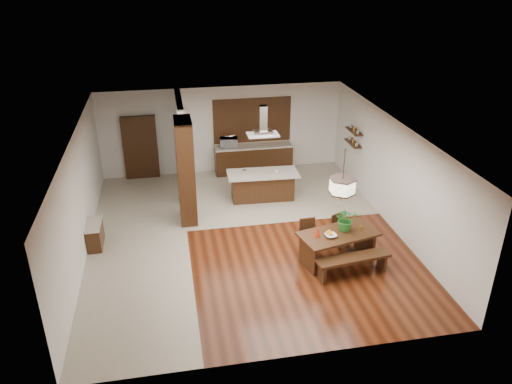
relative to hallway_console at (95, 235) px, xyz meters
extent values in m
plane|color=#3B180A|center=(3.81, -0.20, -0.32)|extent=(9.00, 9.00, 0.00)
cube|color=white|center=(3.81, -0.20, 2.58)|extent=(8.00, 9.00, 0.04)
cube|color=silver|center=(3.81, 4.30, 1.14)|extent=(8.00, 0.04, 2.90)
cube|color=silver|center=(3.81, -4.70, 1.14)|extent=(8.00, 0.04, 2.90)
cube|color=silver|center=(-0.19, -0.20, 1.14)|extent=(0.04, 9.00, 2.90)
cube|color=silver|center=(7.81, -0.20, 1.14)|extent=(0.04, 9.00, 2.90)
cube|color=#B5AB97|center=(1.06, -0.20, -0.31)|extent=(2.50, 9.00, 0.01)
cube|color=#B5AB97|center=(5.06, 2.30, -0.31)|extent=(5.50, 4.00, 0.01)
cube|color=#3F250F|center=(3.81, -0.20, 2.57)|extent=(8.00, 9.00, 0.02)
cube|color=black|center=(2.41, 1.00, 1.14)|extent=(0.45, 1.00, 2.90)
cube|color=silver|center=(2.41, 3.10, 1.14)|extent=(0.18, 2.40, 2.90)
cube|color=black|center=(0.00, 0.00, 0.00)|extent=(0.37, 0.88, 0.63)
cube|color=black|center=(1.11, 4.20, 0.74)|extent=(1.10, 0.20, 2.10)
cube|color=black|center=(4.81, 4.00, 0.13)|extent=(2.60, 0.60, 0.90)
cube|color=beige|center=(4.81, 4.00, 0.61)|extent=(2.60, 0.62, 0.05)
cube|color=#A96C32|center=(4.81, 4.26, 1.44)|extent=(2.60, 0.08, 1.50)
cube|color=black|center=(7.68, 2.40, 1.08)|extent=(0.26, 0.90, 0.04)
cube|color=black|center=(7.68, 2.40, 1.49)|extent=(0.26, 0.90, 0.04)
cube|color=black|center=(5.80, -1.78, 0.42)|extent=(2.01, 1.33, 0.06)
cube|color=black|center=(5.02, -1.97, 0.04)|extent=(0.25, 0.74, 0.71)
cube|color=black|center=(6.58, -1.59, 0.04)|extent=(0.25, 0.74, 0.71)
imported|color=#226722|center=(6.01, -1.68, 0.74)|extent=(0.60, 0.54, 0.58)
imported|color=beige|center=(5.56, -1.92, 0.49)|extent=(0.28, 0.28, 0.07)
cone|color=#B1250C|center=(5.26, -1.82, 0.57)|extent=(0.19, 0.19, 0.23)
cylinder|color=gold|center=(6.37, -1.73, 0.50)|extent=(0.08, 0.08, 0.09)
cube|color=black|center=(4.70, 1.88, 0.10)|extent=(1.86, 0.78, 0.82)
cube|color=beige|center=(4.70, 1.84, 0.53)|extent=(2.15, 1.02, 0.05)
imported|color=white|center=(5.09, 1.75, 0.60)|extent=(0.16, 0.16, 0.10)
imported|color=silver|center=(3.98, 4.01, 0.79)|extent=(0.61, 0.44, 0.32)
camera|label=1|loc=(1.99, -11.47, 6.41)|focal=35.00mm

